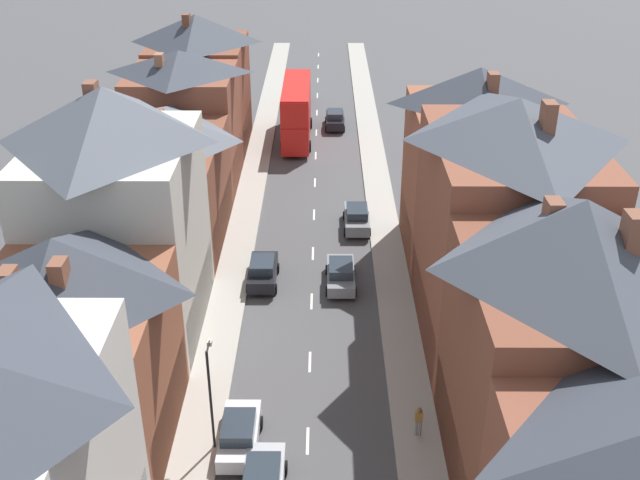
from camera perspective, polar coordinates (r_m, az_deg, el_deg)
The scene contains 15 objects.
pavement_left at distance 58.07m, azimuth -5.48°, elevation 2.87°, with size 2.20×104.00×0.14m, color #A8A399.
pavement_right at distance 57.95m, azimuth 4.62°, elevation 2.85°, with size 2.20×104.00×0.14m, color #A8A399.
centre_line_dashes at distance 56.01m, azimuth -0.46°, elevation 1.95°, with size 0.14×97.80×0.01m.
terrace_row_left at distance 40.50m, azimuth -15.35°, elevation -0.42°, with size 8.00×67.53×14.11m.
terrace_row_right at distance 32.84m, azimuth 17.15°, elevation -7.23°, with size 8.00×47.51×14.20m.
double_decker_bus_lead at distance 69.96m, azimuth -1.81°, elevation 9.83°, with size 2.74×10.80×5.30m.
car_near_blue at distance 33.20m, azimuth -4.34°, elevation -17.76°, with size 1.90×3.86×1.68m.
car_near_silver at distance 47.11m, azimuth -4.39°, elevation -2.36°, with size 1.90×4.13×1.70m.
car_parked_left_a at distance 53.73m, azimuth 2.82°, elevation 1.74°, with size 1.90×4.34×1.70m.
car_parked_right_a at distance 73.75m, azimuth 1.14°, elevation 9.20°, with size 1.90×4.25×1.71m.
car_mid_black at distance 46.73m, azimuth 1.59°, elevation -2.59°, with size 1.90×4.29×1.63m.
car_parked_left_b at distance 35.34m, azimuth -6.17°, elevation -14.46°, with size 1.90×4.13×1.63m.
car_far_grey at distance 80.75m, azimuth -1.52°, elevation 10.85°, with size 1.90×4.58×1.63m.
pedestrian_mid_left at distance 35.80m, azimuth 7.53°, elevation -13.44°, with size 0.36×0.22×1.61m.
street_lamp at distance 33.94m, azimuth -8.34°, elevation -11.33°, with size 0.20×1.12×5.50m.
Camera 1 is at (0.71, -14.33, 24.57)m, focal length 42.00 mm.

